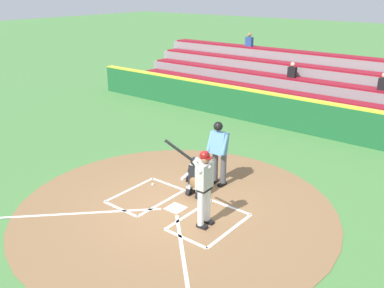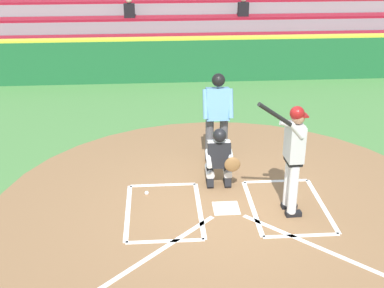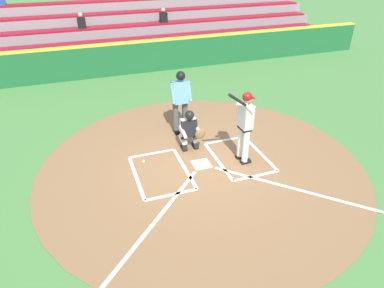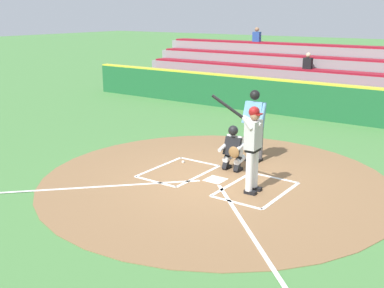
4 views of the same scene
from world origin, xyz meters
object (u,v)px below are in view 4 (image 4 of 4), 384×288
catcher (234,147)px  plate_umpire (255,121)px  baseball (183,162)px  batter (252,143)px

catcher → plate_umpire: 1.07m
baseball → plate_umpire: bearing=-139.0°
batter → catcher: batter is taller
batter → catcher: (1.04, -1.03, -0.51)m
catcher → plate_umpire: size_ratio=0.61×
plate_umpire → catcher: bearing=86.5°
plate_umpire → baseball: size_ratio=25.20×
plate_umpire → baseball: (1.38, 1.20, -1.04)m
plate_umpire → baseball: 2.11m
plate_umpire → batter: bearing=116.3°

